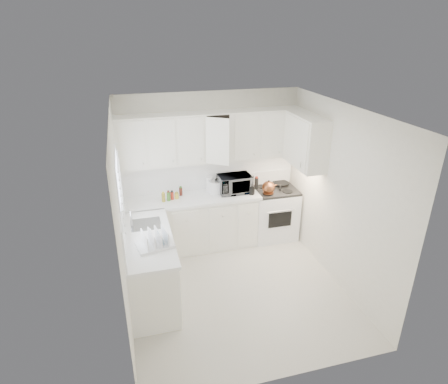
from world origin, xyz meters
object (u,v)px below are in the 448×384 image
object	(u,v)px
utensil_crock	(252,185)
dish_rack	(154,238)
tea_kettle	(269,186)
rice_cooker	(216,186)
microwave	(235,182)
stove	(273,206)

from	to	relation	value
utensil_crock	dish_rack	world-z (taller)	utensil_crock
tea_kettle	rice_cooker	bearing A→B (deg)	-171.46
tea_kettle	utensil_crock	size ratio (longest dim) A/B	0.78
microwave	utensil_crock	distance (m)	0.30
rice_cooker	dish_rack	bearing A→B (deg)	-119.95
stove	rice_cooker	bearing A→B (deg)	176.18
utensil_crock	rice_cooker	bearing A→B (deg)	158.33
tea_kettle	utensil_crock	world-z (taller)	utensil_crock
stove	rice_cooker	xyz separation A→B (m)	(-1.03, 0.08, 0.48)
stove	utensil_crock	xyz separation A→B (m)	(-0.47, -0.14, 0.53)
stove	rice_cooker	world-z (taller)	rice_cooker
tea_kettle	rice_cooker	world-z (taller)	rice_cooker
tea_kettle	dish_rack	size ratio (longest dim) A/B	0.60
utensil_crock	microwave	bearing A→B (deg)	148.46
stove	tea_kettle	world-z (taller)	tea_kettle
microwave	dish_rack	world-z (taller)	microwave
tea_kettle	dish_rack	distance (m)	2.34
rice_cooker	stove	bearing A→B (deg)	4.54
rice_cooker	dish_rack	world-z (taller)	rice_cooker
dish_rack	stove	bearing A→B (deg)	20.76
tea_kettle	dish_rack	world-z (taller)	dish_rack
microwave	utensil_crock	world-z (taller)	microwave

